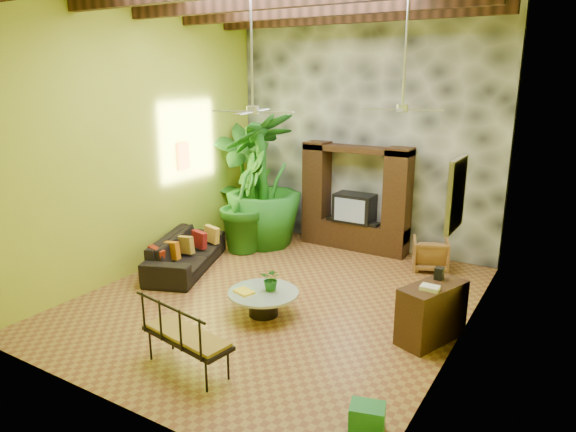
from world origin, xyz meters
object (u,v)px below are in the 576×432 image
Objects in this scene: ceiling_fan_front at (252,96)px; ceiling_fan_back at (403,95)px; sofa at (186,253)px; coffee_table at (263,300)px; tall_plant_c at (263,180)px; iron_bench at (182,333)px; wicker_armchair at (430,254)px; tall_plant_b at (244,201)px; green_bin at (367,419)px; side_console at (432,313)px; tall_plant_a at (244,182)px; entertainment_center at (355,206)px.

ceiling_fan_front is 1.00× the size of ceiling_fan_back.
coffee_table is (2.44, -0.90, -0.08)m from sofa.
tall_plant_c reaches higher than iron_bench.
tall_plant_c is (-3.66, -0.42, 1.17)m from wicker_armchair.
wicker_armchair is at bearing 63.51° from coffee_table.
green_bin is (4.66, -4.23, -0.94)m from tall_plant_b.
tall_plant_b is at bearing -108.83° from tall_plant_c.
side_console is 2.36m from green_bin.
wicker_armchair is at bearing 13.61° from tall_plant_b.
sofa is at bearing 11.42° from wicker_armchair.
coffee_table is (0.34, -0.27, -3.15)m from ceiling_fan_front.
tall_plant_a is at bearing 136.26° from green_bin.
tall_plant_b is (0.29, 1.56, 0.76)m from sofa.
iron_bench is (0.04, -1.90, 0.29)m from coffee_table.
tall_plant_b is at bearing 178.39° from side_console.
ceiling_fan_front reaches higher than iron_bench.
ceiling_fan_front is at bearing -93.24° from entertainment_center.
iron_bench is (-1.42, -3.77, -2.85)m from ceiling_fan_back.
ceiling_fan_front is 3.66m from tall_plant_b.
wicker_armchair is 0.26× the size of tall_plant_a.
iron_bench is at bearing -80.14° from ceiling_fan_front.
tall_plant_b is 4.91m from iron_bench.
ceiling_fan_back is (1.60, -1.94, 2.44)m from entertainment_center.
tall_plant_c reaches higher than tall_plant_a.
entertainment_center is 3.50m from ceiling_fan_back.
ceiling_fan_back reaches higher than tall_plant_c.
tall_plant_b is at bearing -6.11° from wicker_armchair.
green_bin is (2.51, -1.76, -0.09)m from coffee_table.
tall_plant_c is (-3.43, 1.10, -1.92)m from ceiling_fan_back.
ceiling_fan_back is at bearing 41.63° from ceiling_fan_front.
tall_plant_c is 6.65m from green_bin.
tall_plant_c is 2.12× the size of iron_bench.
ceiling_fan_back is at bearing 78.76° from iron_bench.
wicker_armchair is at bearing 81.56° from ceiling_fan_back.
entertainment_center reaches higher than side_console.
sofa is 3.75m from iron_bench.
ceiling_fan_back is 5.05m from sofa.
sofa is 2.18× the size of side_console.
ceiling_fan_front is 0.70× the size of tall_plant_a.
ceiling_fan_back is at bearing -17.74° from tall_plant_c.
tall_plant_c reaches higher than tall_plant_b.
ceiling_fan_front is 3.77m from sofa.
ceiling_fan_front is at bearing -153.40° from side_console.
tall_plant_b is at bearing 125.99° from iron_bench.
side_console is at bearing -50.60° from entertainment_center.
sofa is at bearing -165.99° from ceiling_fan_back.
ceiling_fan_back is 4.08m from tall_plant_c.
coffee_table is (-1.69, -3.39, -0.06)m from wicker_armchair.
side_console is at bearing 54.55° from iron_bench.
wicker_armchair is 4.02m from tall_plant_b.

